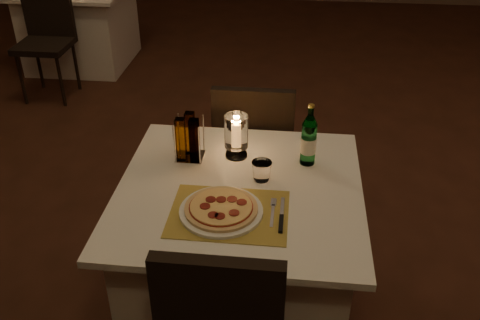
# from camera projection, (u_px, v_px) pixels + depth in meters

# --- Properties ---
(floor) EXTENTS (8.00, 10.00, 0.02)m
(floor) POSITION_uv_depth(u_px,v_px,m) (292.00, 238.00, 3.07)
(floor) COLOR #422015
(floor) RESTS_ON ground
(main_table) EXTENTS (1.00, 1.00, 0.74)m
(main_table) POSITION_uv_depth(u_px,v_px,m) (240.00, 255.00, 2.38)
(main_table) COLOR white
(main_table) RESTS_ON ground
(chair_far) EXTENTS (0.42, 0.42, 0.90)m
(chair_far) POSITION_uv_depth(u_px,v_px,m) (254.00, 142.00, 2.89)
(chair_far) COLOR black
(chair_far) RESTS_ON ground
(placemat) EXTENTS (0.45, 0.34, 0.00)m
(placemat) POSITION_uv_depth(u_px,v_px,m) (229.00, 213.00, 2.03)
(placemat) COLOR #A98F3A
(placemat) RESTS_ON main_table
(plate) EXTENTS (0.32, 0.32, 0.01)m
(plate) POSITION_uv_depth(u_px,v_px,m) (221.00, 211.00, 2.03)
(plate) COLOR white
(plate) RESTS_ON placemat
(pizza) EXTENTS (0.28, 0.28, 0.02)m
(pizza) POSITION_uv_depth(u_px,v_px,m) (221.00, 208.00, 2.02)
(pizza) COLOR #D8B77F
(pizza) RESTS_ON plate
(fork) EXTENTS (0.02, 0.18, 0.00)m
(fork) POSITION_uv_depth(u_px,v_px,m) (273.00, 210.00, 2.04)
(fork) COLOR silver
(fork) RESTS_ON placemat
(knife) EXTENTS (0.02, 0.22, 0.01)m
(knife) POSITION_uv_depth(u_px,v_px,m) (281.00, 220.00, 1.99)
(knife) COLOR black
(knife) RESTS_ON placemat
(tumbler) EXTENTS (0.08, 0.08, 0.08)m
(tumbler) POSITION_uv_depth(u_px,v_px,m) (262.00, 171.00, 2.21)
(tumbler) COLOR white
(tumbler) RESTS_ON main_table
(water_bottle) EXTENTS (0.07, 0.07, 0.28)m
(water_bottle) POSITION_uv_depth(u_px,v_px,m) (309.00, 140.00, 2.29)
(water_bottle) COLOR #60B375
(water_bottle) RESTS_ON main_table
(hurricane_candle) EXTENTS (0.10, 0.10, 0.20)m
(hurricane_candle) POSITION_uv_depth(u_px,v_px,m) (236.00, 133.00, 2.33)
(hurricane_candle) COLOR white
(hurricane_candle) RESTS_ON main_table
(cruet_caddy) EXTENTS (0.12, 0.12, 0.21)m
(cruet_caddy) POSITION_uv_depth(u_px,v_px,m) (189.00, 139.00, 2.33)
(cruet_caddy) COLOR white
(cruet_caddy) RESTS_ON main_table
(neighbor_table_left) EXTENTS (1.00, 1.00, 0.74)m
(neighbor_table_left) POSITION_uv_depth(u_px,v_px,m) (81.00, 26.00, 5.15)
(neighbor_table_left) COLOR white
(neighbor_table_left) RESTS_ON ground
(neighbor_chair_la) EXTENTS (0.42, 0.42, 0.90)m
(neighbor_chair_la) POSITION_uv_depth(u_px,v_px,m) (46.00, 32.00, 4.45)
(neighbor_chair_la) COLOR black
(neighbor_chair_la) RESTS_ON ground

